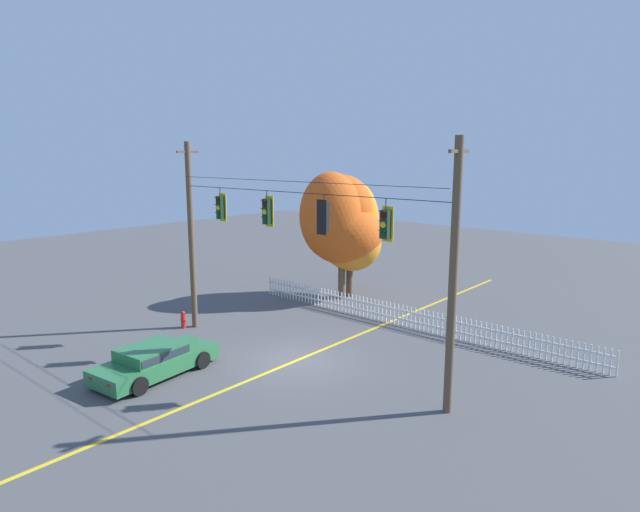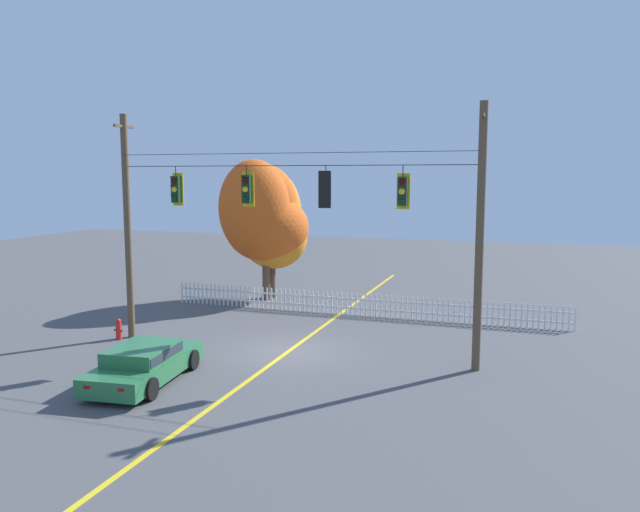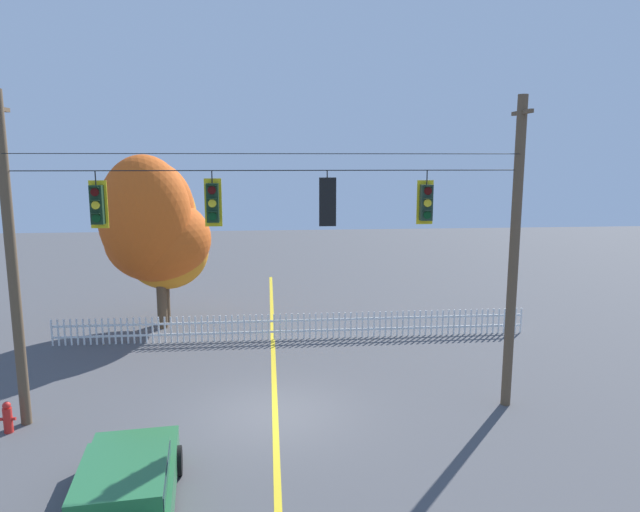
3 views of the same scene
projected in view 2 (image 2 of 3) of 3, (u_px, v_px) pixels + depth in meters
The scene contains 12 objects.
ground at pixel (288, 352), 21.90m from camera, with size 80.00×80.00×0.00m, color #4C4C4F.
lane_centerline_stripe at pixel (288, 352), 21.90m from camera, with size 0.16×36.00×0.01m, color gold.
signal_support_span at pixel (287, 230), 21.35m from camera, with size 13.11×1.10×8.39m.
traffic_signal_westbound_side at pixel (176, 189), 22.53m from camera, with size 0.43×0.38×1.42m.
traffic_signal_eastbound_side at pixel (247, 189), 21.64m from camera, with size 0.43×0.38×1.41m.
traffic_signal_northbound_secondary at pixel (326, 189), 20.71m from camera, with size 0.43×0.38×1.41m.
traffic_signal_northbound_primary at pixel (403, 191), 19.92m from camera, with size 0.43×0.38×1.41m.
white_picket_fence at pixel (359, 304), 27.57m from camera, with size 17.85×0.06×0.99m.
autumn_maple_near_fence at pixel (261, 214), 30.78m from camera, with size 4.18×4.48×6.94m.
autumn_maple_mid at pixel (272, 224), 31.44m from camera, with size 3.82×3.22×6.35m.
parked_car at pixel (144, 362), 18.63m from camera, with size 2.35×4.70×1.15m.
fire_hydrant at pixel (119, 329), 23.51m from camera, with size 0.38×0.22×0.81m.
Camera 2 is at (7.85, -19.82, 6.15)m, focal length 35.03 mm.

